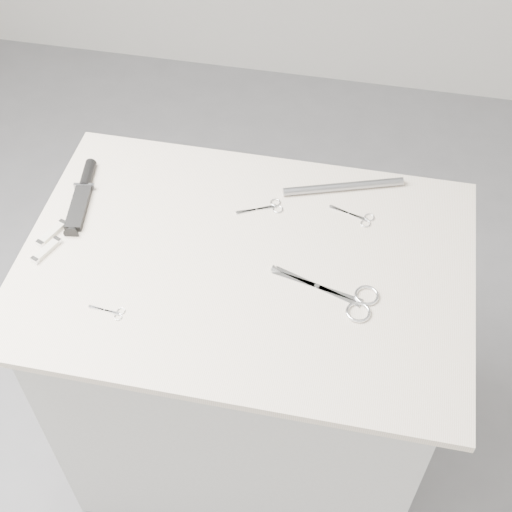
% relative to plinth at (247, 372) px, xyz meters
% --- Properties ---
extents(ground, '(4.00, 4.00, 0.01)m').
position_rel_plinth_xyz_m(ground, '(0.00, 0.00, -0.46)').
color(ground, slate).
rests_on(ground, ground).
extents(plinth, '(0.90, 0.60, 0.90)m').
position_rel_plinth_xyz_m(plinth, '(0.00, 0.00, 0.00)').
color(plinth, '#B5B5B3').
rests_on(plinth, ground).
extents(display_board, '(1.00, 0.70, 0.02)m').
position_rel_plinth_xyz_m(display_board, '(0.00, 0.00, 0.46)').
color(display_board, beige).
rests_on(display_board, plinth).
extents(large_shears, '(0.24, 0.12, 0.01)m').
position_rel_plinth_xyz_m(large_shears, '(0.23, -0.06, 0.47)').
color(large_shears, silver).
rests_on(large_shears, display_board).
extents(embroidery_scissors_a, '(0.11, 0.07, 0.00)m').
position_rel_plinth_xyz_m(embroidery_scissors_a, '(0.02, 0.17, 0.47)').
color(embroidery_scissors_a, silver).
rests_on(embroidery_scissors_a, display_board).
extents(embroidery_scissors_b, '(0.11, 0.06, 0.00)m').
position_rel_plinth_xyz_m(embroidery_scissors_b, '(0.23, 0.18, 0.47)').
color(embroidery_scissors_b, silver).
rests_on(embroidery_scissors_b, display_board).
extents(tiny_scissors, '(0.08, 0.03, 0.00)m').
position_rel_plinth_xyz_m(tiny_scissors, '(-0.25, -0.19, 0.47)').
color(tiny_scissors, silver).
rests_on(tiny_scissors, display_board).
extents(sheathed_knife, '(0.07, 0.23, 0.03)m').
position_rel_plinth_xyz_m(sheathed_knife, '(-0.42, 0.13, 0.48)').
color(sheathed_knife, black).
rests_on(sheathed_knife, display_board).
extents(pocket_knife_a, '(0.05, 0.09, 0.01)m').
position_rel_plinth_xyz_m(pocket_knife_a, '(-0.45, -0.01, 0.48)').
color(pocket_knife_a, beige).
rests_on(pocket_knife_a, display_board).
extents(pocket_knife_b, '(0.05, 0.08, 0.01)m').
position_rel_plinth_xyz_m(pocket_knife_b, '(-0.44, -0.06, 0.48)').
color(pocket_knife_b, beige).
rests_on(pocket_knife_b, display_board).
extents(metal_rail, '(0.28, 0.11, 0.02)m').
position_rel_plinth_xyz_m(metal_rail, '(0.19, 0.27, 0.48)').
color(metal_rail, gray).
rests_on(metal_rail, display_board).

